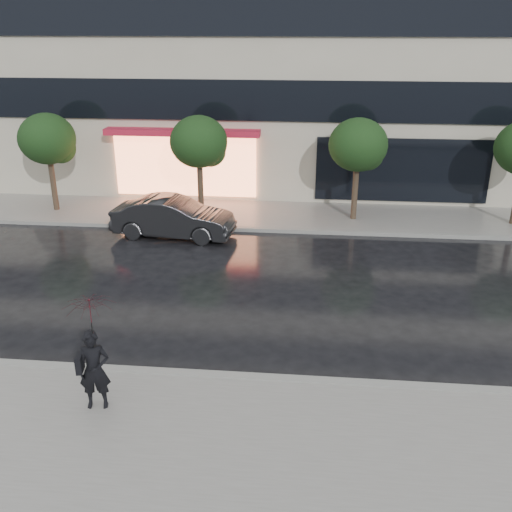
# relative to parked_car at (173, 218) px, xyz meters

# --- Properties ---
(ground) EXTENTS (120.00, 120.00, 0.00)m
(ground) POSITION_rel_parked_car_xyz_m (3.57, -7.69, -0.72)
(ground) COLOR black
(ground) RESTS_ON ground
(sidewalk_near) EXTENTS (60.00, 4.50, 0.12)m
(sidewalk_near) POSITION_rel_parked_car_xyz_m (3.57, -10.94, -0.66)
(sidewalk_near) COLOR slate
(sidewalk_near) RESTS_ON ground
(sidewalk_far) EXTENTS (60.00, 3.50, 0.12)m
(sidewalk_far) POSITION_rel_parked_car_xyz_m (3.57, 2.56, -0.66)
(sidewalk_far) COLOR slate
(sidewalk_far) RESTS_ON ground
(curb_near) EXTENTS (60.00, 0.25, 0.14)m
(curb_near) POSITION_rel_parked_car_xyz_m (3.57, -8.69, -0.65)
(curb_near) COLOR gray
(curb_near) RESTS_ON ground
(curb_far) EXTENTS (60.00, 0.25, 0.14)m
(curb_far) POSITION_rel_parked_car_xyz_m (3.57, 0.81, -0.65)
(curb_far) COLOR gray
(curb_far) RESTS_ON ground
(tree_far_west) EXTENTS (2.20, 2.20, 3.99)m
(tree_far_west) POSITION_rel_parked_car_xyz_m (-5.37, 2.34, 2.21)
(tree_far_west) COLOR #33261C
(tree_far_west) RESTS_ON ground
(tree_mid_west) EXTENTS (2.20, 2.20, 3.99)m
(tree_mid_west) POSITION_rel_parked_car_xyz_m (0.63, 2.34, 2.21)
(tree_mid_west) COLOR #33261C
(tree_mid_west) RESTS_ON ground
(tree_mid_east) EXTENTS (2.20, 2.20, 3.99)m
(tree_mid_east) POSITION_rel_parked_car_xyz_m (6.63, 2.34, 2.21)
(tree_mid_east) COLOR #33261C
(tree_mid_east) RESTS_ON ground
(parked_car) EXTENTS (4.49, 1.97, 1.43)m
(parked_car) POSITION_rel_parked_car_xyz_m (0.00, 0.00, 0.00)
(parked_car) COLOR black
(parked_car) RESTS_ON ground
(pedestrian_with_umbrella) EXTENTS (1.13, 1.14, 2.41)m
(pedestrian_with_umbrella) POSITION_rel_parked_car_xyz_m (0.82, -9.98, 1.00)
(pedestrian_with_umbrella) COLOR black
(pedestrian_with_umbrella) RESTS_ON sidewalk_near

